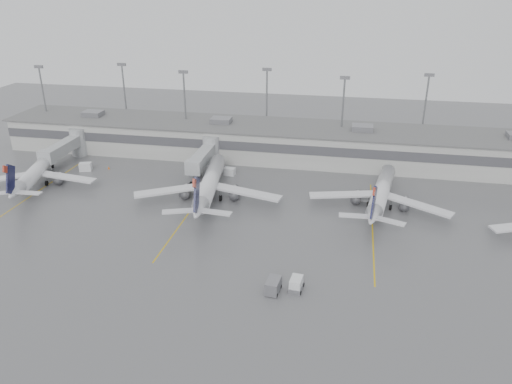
% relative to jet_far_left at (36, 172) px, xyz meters
% --- Properties ---
extents(ground, '(260.00, 260.00, 0.00)m').
position_rel_jet_far_left_xyz_m(ground, '(54.59, -29.87, -3.06)').
color(ground, '#535356').
rests_on(ground, ground).
extents(terminal, '(152.00, 17.00, 9.45)m').
position_rel_jet_far_left_xyz_m(terminal, '(54.58, 28.11, 1.11)').
color(terminal, '#A7A7A2').
rests_on(terminal, ground).
extents(light_masts, '(142.40, 8.00, 20.60)m').
position_rel_jet_far_left_xyz_m(light_masts, '(54.59, 33.88, 8.96)').
color(light_masts, gray).
rests_on(light_masts, ground).
extents(jet_bridge_left, '(4.00, 17.20, 7.00)m').
position_rel_jet_far_left_xyz_m(jet_bridge_left, '(-0.91, 15.85, 0.81)').
color(jet_bridge_left, '#919496').
rests_on(jet_bridge_left, ground).
extents(jet_bridge_right, '(4.00, 17.20, 7.00)m').
position_rel_jet_far_left_xyz_m(jet_bridge_right, '(34.09, 15.85, 0.81)').
color(jet_bridge_right, '#919496').
rests_on(jet_bridge_right, ground).
extents(stand_markings, '(105.25, 40.00, 0.01)m').
position_rel_jet_far_left_xyz_m(stand_markings, '(54.59, -5.87, -3.06)').
color(stand_markings, gold).
rests_on(stand_markings, ground).
extents(jet_far_left, '(26.32, 29.88, 9.85)m').
position_rel_jet_far_left_xyz_m(jet_far_left, '(0.00, 0.00, 0.00)').
color(jet_far_left, silver).
rests_on(jet_far_left, ground).
extents(jet_mid_left, '(29.92, 33.73, 10.94)m').
position_rel_jet_far_left_xyz_m(jet_mid_left, '(39.33, -0.16, 0.34)').
color(jet_mid_left, silver).
rests_on(jet_mid_left, ground).
extents(jet_mid_right, '(27.52, 31.07, 10.10)m').
position_rel_jet_far_left_xyz_m(jet_mid_right, '(73.62, 2.58, 0.08)').
color(jet_mid_right, silver).
rests_on(jet_mid_right, ground).
extents(baggage_tug, '(2.26, 3.22, 1.96)m').
position_rel_jet_far_left_xyz_m(baggage_tug, '(60.63, -28.73, -2.30)').
color(baggage_tug, white).
rests_on(baggage_tug, ground).
extents(baggage_cart, '(2.13, 3.35, 2.05)m').
position_rel_jet_far_left_xyz_m(baggage_cart, '(57.43, -29.93, -2.00)').
color(baggage_cart, slate).
rests_on(baggage_cart, ground).
extents(gse_uld_a, '(3.10, 2.52, 1.90)m').
position_rel_jet_far_left_xyz_m(gse_uld_a, '(6.07, 10.05, -2.11)').
color(gse_uld_a, white).
rests_on(gse_uld_a, ground).
extents(gse_uld_b, '(2.63, 1.91, 1.74)m').
position_rel_jet_far_left_xyz_m(gse_uld_b, '(40.14, 13.82, -2.19)').
color(gse_uld_b, white).
rests_on(gse_uld_b, ground).
extents(gse_uld_c, '(2.67, 2.11, 1.66)m').
position_rel_jet_far_left_xyz_m(gse_uld_c, '(70.91, 5.38, -2.23)').
color(gse_uld_c, white).
rests_on(gse_uld_c, ground).
extents(gse_loader, '(2.24, 3.28, 1.94)m').
position_rel_jet_far_left_xyz_m(gse_loader, '(32.36, 12.23, -2.09)').
color(gse_loader, slate).
rests_on(gse_loader, ground).
extents(cone_a, '(0.43, 0.43, 0.68)m').
position_rel_jet_far_left_xyz_m(cone_a, '(10.91, 12.06, -2.72)').
color(cone_a, '#FE6505').
rests_on(cone_a, ground).
extents(cone_b, '(0.50, 0.50, 0.79)m').
position_rel_jet_far_left_xyz_m(cone_b, '(35.78, 9.66, -2.67)').
color(cone_b, '#FE6505').
rests_on(cone_b, ground).
extents(cone_c, '(0.43, 0.43, 0.68)m').
position_rel_jet_far_left_xyz_m(cone_c, '(71.91, 6.99, -2.72)').
color(cone_c, '#FE6505').
rests_on(cone_c, ground).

